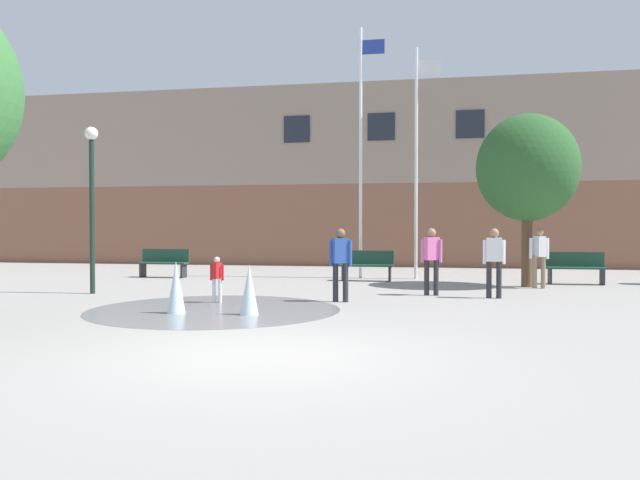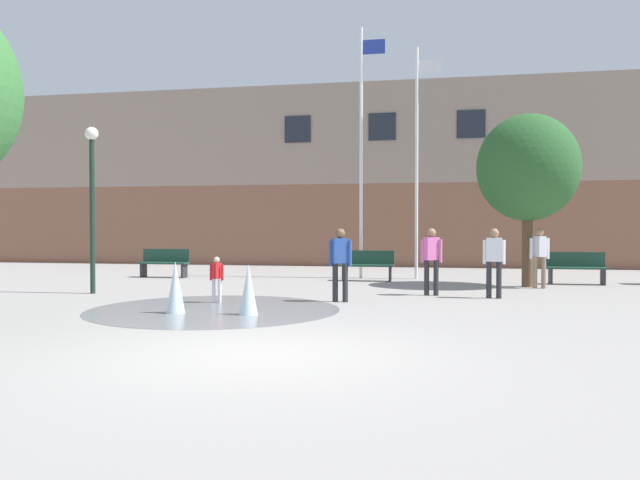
{
  "view_description": "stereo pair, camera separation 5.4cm",
  "coord_description": "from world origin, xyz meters",
  "px_view_note": "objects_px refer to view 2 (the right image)",
  "views": [
    {
      "loc": [
        2.22,
        -7.64,
        1.63
      ],
      "look_at": [
        -0.62,
        7.52,
        1.3
      ],
      "focal_mm": 35.0,
      "sensor_mm": 36.0,
      "label": 1
    },
    {
      "loc": [
        2.27,
        -7.63,
        1.63
      ],
      "look_at": [
        -0.62,
        7.52,
        1.3
      ],
      "focal_mm": 35.0,
      "sensor_mm": 36.0,
      "label": 2
    }
  ],
  "objects_px": {
    "adult_near_bench": "(494,257)",
    "teen_by_trashcan": "(539,253)",
    "street_tree_near_building": "(528,168)",
    "adult_watching": "(340,259)",
    "lamp_post_left_lane": "(92,185)",
    "flagpole_left": "(362,145)",
    "flagpole_right": "(418,156)",
    "park_bench_under_left_flagpole": "(165,262)",
    "park_bench_near_trashcan": "(367,265)",
    "adult_in_red": "(431,256)",
    "park_bench_far_right": "(576,267)",
    "child_running": "(217,276)"
  },
  "relations": [
    {
      "from": "child_running",
      "to": "park_bench_far_right",
      "type": "bearing_deg",
      "value": -38.12
    },
    {
      "from": "park_bench_near_trashcan",
      "to": "flagpole_right",
      "type": "height_order",
      "value": "flagpole_right"
    },
    {
      "from": "park_bench_under_left_flagpole",
      "to": "adult_in_red",
      "type": "relative_size",
      "value": 1.01
    },
    {
      "from": "adult_in_red",
      "to": "lamp_post_left_lane",
      "type": "relative_size",
      "value": 0.39
    },
    {
      "from": "teen_by_trashcan",
      "to": "adult_watching",
      "type": "distance_m",
      "value": 6.11
    },
    {
      "from": "park_bench_far_right",
      "to": "teen_by_trashcan",
      "type": "relative_size",
      "value": 1.01
    },
    {
      "from": "park_bench_under_left_flagpole",
      "to": "lamp_post_left_lane",
      "type": "height_order",
      "value": "lamp_post_left_lane"
    },
    {
      "from": "teen_by_trashcan",
      "to": "adult_watching",
      "type": "bearing_deg",
      "value": -71.59
    },
    {
      "from": "lamp_post_left_lane",
      "to": "street_tree_near_building",
      "type": "height_order",
      "value": "street_tree_near_building"
    },
    {
      "from": "child_running",
      "to": "lamp_post_left_lane",
      "type": "distance_m",
      "value": 4.34
    },
    {
      "from": "adult_near_bench",
      "to": "adult_in_red",
      "type": "relative_size",
      "value": 1.0
    },
    {
      "from": "adult_near_bench",
      "to": "teen_by_trashcan",
      "type": "height_order",
      "value": "same"
    },
    {
      "from": "adult_near_bench",
      "to": "flagpole_right",
      "type": "xyz_separation_m",
      "value": [
        -1.89,
        4.99,
        2.9
      ]
    },
    {
      "from": "park_bench_under_left_flagpole",
      "to": "adult_watching",
      "type": "relative_size",
      "value": 1.01
    },
    {
      "from": "park_bench_under_left_flagpole",
      "to": "flagpole_left",
      "type": "distance_m",
      "value": 7.35
    },
    {
      "from": "park_bench_near_trashcan",
      "to": "park_bench_under_left_flagpole",
      "type": "bearing_deg",
      "value": 179.3
    },
    {
      "from": "park_bench_far_right",
      "to": "teen_by_trashcan",
      "type": "distance_m",
      "value": 1.92
    },
    {
      "from": "adult_watching",
      "to": "flagpole_right",
      "type": "xyz_separation_m",
      "value": [
        1.44,
        6.32,
        2.9
      ]
    },
    {
      "from": "adult_watching",
      "to": "lamp_post_left_lane",
      "type": "height_order",
      "value": "lamp_post_left_lane"
    },
    {
      "from": "park_bench_far_right",
      "to": "flagpole_right",
      "type": "xyz_separation_m",
      "value": [
        -4.47,
        0.99,
        3.35
      ]
    },
    {
      "from": "adult_near_bench",
      "to": "teen_by_trashcan",
      "type": "xyz_separation_m",
      "value": [
        1.38,
        2.58,
        0.0
      ]
    },
    {
      "from": "park_bench_far_right",
      "to": "street_tree_near_building",
      "type": "distance_m",
      "value": 3.27
    },
    {
      "from": "park_bench_near_trashcan",
      "to": "flagpole_right",
      "type": "bearing_deg",
      "value": 33.7
    },
    {
      "from": "adult_in_red",
      "to": "lamp_post_left_lane",
      "type": "height_order",
      "value": "lamp_post_left_lane"
    },
    {
      "from": "adult_watching",
      "to": "lamp_post_left_lane",
      "type": "xyz_separation_m",
      "value": [
        -6.2,
        0.55,
        1.7
      ]
    },
    {
      "from": "flagpole_left",
      "to": "street_tree_near_building",
      "type": "height_order",
      "value": "flagpole_left"
    },
    {
      "from": "park_bench_far_right",
      "to": "adult_watching",
      "type": "distance_m",
      "value": 7.97
    },
    {
      "from": "adult_near_bench",
      "to": "teen_by_trashcan",
      "type": "distance_m",
      "value": 2.93
    },
    {
      "from": "teen_by_trashcan",
      "to": "flagpole_left",
      "type": "distance_m",
      "value": 6.44
    },
    {
      "from": "teen_by_trashcan",
      "to": "flagpole_right",
      "type": "height_order",
      "value": "flagpole_right"
    },
    {
      "from": "street_tree_near_building",
      "to": "adult_watching",
      "type": "bearing_deg",
      "value": -136.09
    },
    {
      "from": "teen_by_trashcan",
      "to": "street_tree_near_building",
      "type": "distance_m",
      "value": 2.32
    },
    {
      "from": "adult_in_red",
      "to": "flagpole_left",
      "type": "distance_m",
      "value": 6.1
    },
    {
      "from": "park_bench_under_left_flagpole",
      "to": "park_bench_far_right",
      "type": "bearing_deg",
      "value": -0.46
    },
    {
      "from": "street_tree_near_building",
      "to": "adult_near_bench",
      "type": "bearing_deg",
      "value": -110.7
    },
    {
      "from": "park_bench_under_left_flagpole",
      "to": "park_bench_near_trashcan",
      "type": "xyz_separation_m",
      "value": [
        6.56,
        -0.08,
        0.0
      ]
    },
    {
      "from": "flagpole_right",
      "to": "adult_near_bench",
      "type": "bearing_deg",
      "value": -69.27
    },
    {
      "from": "adult_watching",
      "to": "street_tree_near_building",
      "type": "bearing_deg",
      "value": 14.71
    },
    {
      "from": "child_running",
      "to": "adult_near_bench",
      "type": "bearing_deg",
      "value": -54.72
    },
    {
      "from": "teen_by_trashcan",
      "to": "street_tree_near_building",
      "type": "height_order",
      "value": "street_tree_near_building"
    },
    {
      "from": "teen_by_trashcan",
      "to": "lamp_post_left_lane",
      "type": "height_order",
      "value": "lamp_post_left_lane"
    },
    {
      "from": "park_bench_under_left_flagpole",
      "to": "park_bench_near_trashcan",
      "type": "relative_size",
      "value": 1.0
    },
    {
      "from": "adult_watching",
      "to": "flagpole_right",
      "type": "height_order",
      "value": "flagpole_right"
    },
    {
      "from": "flagpole_left",
      "to": "lamp_post_left_lane",
      "type": "height_order",
      "value": "flagpole_left"
    },
    {
      "from": "park_bench_under_left_flagpole",
      "to": "adult_near_bench",
      "type": "bearing_deg",
      "value": -22.48
    },
    {
      "from": "lamp_post_left_lane",
      "to": "flagpole_right",
      "type": "bearing_deg",
      "value": 37.07
    },
    {
      "from": "child_running",
      "to": "adult_in_red",
      "type": "relative_size",
      "value": 0.62
    },
    {
      "from": "park_bench_under_left_flagpole",
      "to": "flagpole_right",
      "type": "distance_m",
      "value": 8.74
    },
    {
      "from": "park_bench_under_left_flagpole",
      "to": "child_running",
      "type": "relative_size",
      "value": 1.62
    },
    {
      "from": "child_running",
      "to": "teen_by_trashcan",
      "type": "bearing_deg",
      "value": -41.21
    }
  ]
}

